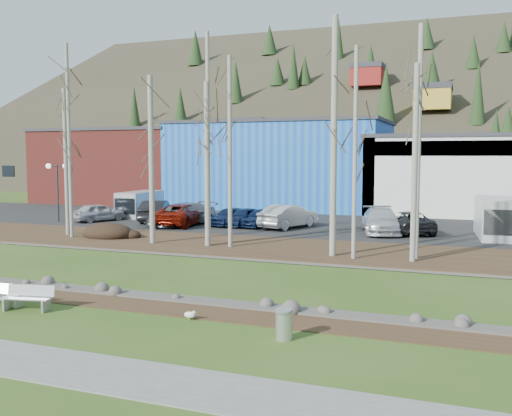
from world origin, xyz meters
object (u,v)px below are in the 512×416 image
at_px(car_5, 288,216).
at_px(van_grey, 139,204).
at_px(car_7, 381,221).
at_px(car_3, 182,214).
at_px(seagull, 190,315).
at_px(street_lamp, 57,176).
at_px(car_9, 260,217).
at_px(bench_intact, 28,298).
at_px(litter_bin, 284,325).
at_px(car_6, 408,222).
at_px(car_2, 182,215).
at_px(car_4, 230,216).
at_px(car_1, 156,211).
at_px(van_white, 498,218).
at_px(car_8, 244,217).
at_px(bench_damaged, 4,295).
at_px(car_0, 98,212).

relative_size(car_5, van_grey, 1.05).
bearing_deg(car_7, car_3, 169.62).
xyz_separation_m(seagull, street_lamp, (-20.76, 19.02, 3.36)).
bearing_deg(car_9, car_5, 11.17).
bearing_deg(street_lamp, bench_intact, -70.41).
bearing_deg(bench_intact, litter_bin, -11.01).
bearing_deg(car_6, car_7, -3.25).
bearing_deg(street_lamp, car_2, -11.91).
distance_m(seagull, car_4, 22.67).
height_order(car_1, car_4, car_1).
height_order(car_4, van_white, van_white).
bearing_deg(litter_bin, car_7, 91.48).
height_order(bench_intact, car_7, car_7).
xyz_separation_m(bench_intact, car_3, (-5.54, 21.01, 0.51)).
xyz_separation_m(litter_bin, seagull, (-3.27, 0.75, -0.23)).
xyz_separation_m(car_1, car_8, (7.02, -0.12, -0.16)).
distance_m(litter_bin, street_lamp, 31.27).
height_order(litter_bin, car_7, car_7).
bearing_deg(car_5, litter_bin, 125.54).
height_order(car_9, van_grey, van_grey).
distance_m(car_8, van_grey, 10.50).
distance_m(car_1, car_8, 7.02).
relative_size(bench_intact, car_9, 0.45).
relative_size(van_white, van_grey, 1.19).
height_order(car_2, car_8, car_2).
xyz_separation_m(bench_intact, bench_damaged, (-1.21, 0.20, -0.05)).
xyz_separation_m(litter_bin, car_1, (-17.05, 22.13, 0.54)).
distance_m(car_3, van_white, 20.63).
distance_m(street_lamp, car_1, 7.81).
height_order(bench_intact, van_white, van_white).
height_order(bench_damaged, car_8, car_8).
bearing_deg(street_lamp, bench_damaged, -72.41).
bearing_deg(seagull, bench_intact, -166.21).
bearing_deg(car_0, street_lamp, 47.08).
height_order(car_1, car_9, car_1).
xyz_separation_m(bench_intact, van_grey, (-11.43, 24.80, 0.73)).
bearing_deg(car_6, van_white, 154.53).
distance_m(street_lamp, car_7, 23.70).
xyz_separation_m(car_3, van_white, (20.59, 1.23, 0.39)).
height_order(car_6, car_7, car_7).
relative_size(car_7, car_9, 1.43).
distance_m(bench_damaged, car_8, 21.93).
height_order(car_6, car_9, car_6).
xyz_separation_m(street_lamp, car_1, (6.98, 2.36, -2.59)).
xyz_separation_m(bench_damaged, car_3, (-4.33, 20.81, 0.57)).
distance_m(car_3, car_6, 15.42).
height_order(car_0, car_5, car_5).
xyz_separation_m(seagull, car_9, (-5.53, 21.27, 0.61)).
bearing_deg(van_grey, car_0, -108.18).
height_order(bench_damaged, car_7, car_7).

